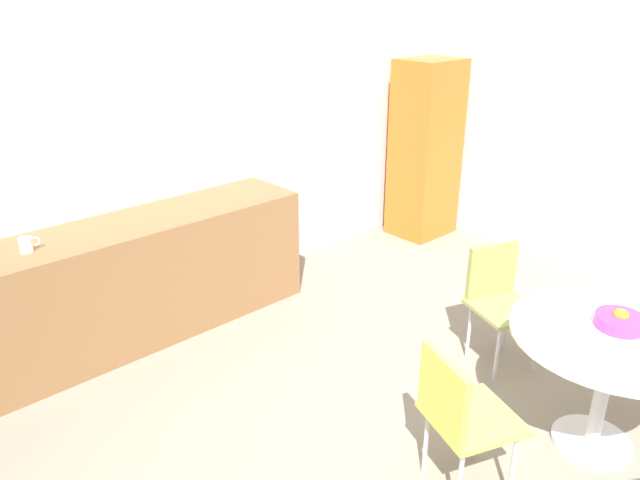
{
  "coord_description": "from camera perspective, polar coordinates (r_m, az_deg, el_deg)",
  "views": [
    {
      "loc": [
        -2.31,
        -1.18,
        2.44
      ],
      "look_at": [
        0.07,
        1.43,
        0.95
      ],
      "focal_mm": 34.07,
      "sensor_mm": 36.0,
      "label": 1
    }
  ],
  "objects": [
    {
      "name": "wall_back",
      "position": [
        4.91,
        -13.28,
        8.83
      ],
      "size": [
        6.0,
        0.1,
        2.6
      ],
      "primitive_type": "cube",
      "color": "silver",
      "rests_on": "ground_plane"
    },
    {
      "name": "counter_block",
      "position": [
        4.66,
        -16.16,
        -3.41
      ],
      "size": [
        2.49,
        0.6,
        0.9
      ],
      "primitive_type": "cube",
      "color": "brown",
      "rests_on": "ground_plane"
    },
    {
      "name": "locker_cabinet",
      "position": [
        6.32,
        9.86,
        8.36
      ],
      "size": [
        0.6,
        0.5,
        1.79
      ],
      "primitive_type": "cube",
      "color": "orange",
      "rests_on": "ground_plane"
    },
    {
      "name": "round_table",
      "position": [
        3.67,
        25.59,
        -9.73
      ],
      "size": [
        1.08,
        1.08,
        0.74
      ],
      "color": "silver",
      "rests_on": "ground_plane"
    },
    {
      "name": "chair_yellow",
      "position": [
        3.16,
        12.78,
        -15.22
      ],
      "size": [
        0.54,
        0.54,
        0.83
      ],
      "color": "silver",
      "rests_on": "ground_plane"
    },
    {
      "name": "chair_olive",
      "position": [
        4.3,
        16.4,
        -4.62
      ],
      "size": [
        0.54,
        0.54,
        0.83
      ],
      "color": "silver",
      "rests_on": "ground_plane"
    },
    {
      "name": "fruit_bowl",
      "position": [
        3.65,
        26.35,
        -6.82
      ],
      "size": [
        0.26,
        0.26,
        0.11
      ],
      "color": "#D8338C",
      "rests_on": "round_table"
    },
    {
      "name": "mug_white",
      "position": [
        4.2,
        -25.85,
        -0.38
      ],
      "size": [
        0.13,
        0.08,
        0.09
      ],
      "color": "white",
      "rests_on": "counter_block"
    }
  ]
}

